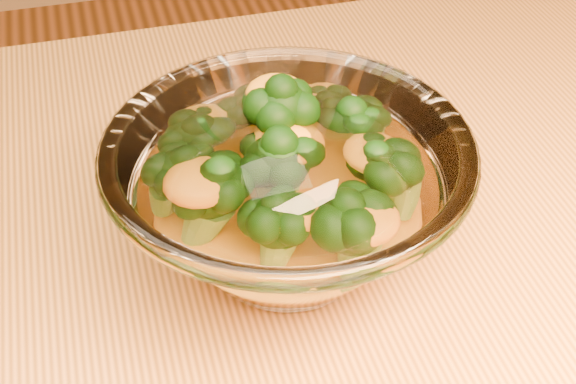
{
  "coord_description": "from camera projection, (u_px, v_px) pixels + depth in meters",
  "views": [
    {
      "loc": [
        -0.1,
        -0.32,
        1.14
      ],
      "look_at": [
        -0.0,
        0.06,
        0.81
      ],
      "focal_mm": 50.0,
      "sensor_mm": 36.0,
      "label": 1
    }
  ],
  "objects": [
    {
      "name": "glass_bowl",
      "position": [
        288.0,
        198.0,
        0.51
      ],
      "size": [
        0.23,
        0.23,
        0.1
      ],
      "color": "white",
      "rests_on": "table"
    },
    {
      "name": "broccoli_heap",
      "position": [
        282.0,
        167.0,
        0.51
      ],
      "size": [
        0.17,
        0.17,
        0.09
      ],
      "color": "black",
      "rests_on": "cheese_sauce"
    },
    {
      "name": "cheese_sauce",
      "position": [
        288.0,
        223.0,
        0.53
      ],
      "size": [
        0.12,
        0.12,
        0.03
      ],
      "primitive_type": "ellipsoid",
      "color": "orange",
      "rests_on": "glass_bowl"
    }
  ]
}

